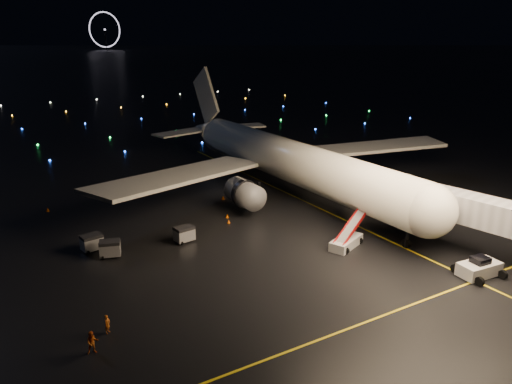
% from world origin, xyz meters
% --- Properties ---
extents(ground, '(2000.00, 2000.00, 0.00)m').
position_xyz_m(ground, '(0.00, 300.00, 0.00)').
color(ground, black).
rests_on(ground, ground).
extents(lane_centre, '(0.25, 80.00, 0.02)m').
position_xyz_m(lane_centre, '(12.00, 15.00, 0.01)').
color(lane_centre, yellow).
rests_on(lane_centre, ground).
extents(lane_cross, '(60.00, 0.25, 0.02)m').
position_xyz_m(lane_cross, '(-5.00, -10.00, 0.01)').
color(lane_cross, yellow).
rests_on(lane_cross, ground).
extents(airliner, '(60.97, 57.99, 17.07)m').
position_xyz_m(airliner, '(11.88, 25.23, 8.54)').
color(airliner, white).
rests_on(airliner, ground).
extents(pushback_tug, '(4.39, 2.55, 2.01)m').
position_xyz_m(pushback_tug, '(13.20, -9.42, 1.00)').
color(pushback_tug, silver).
rests_on(pushback_tug, ground).
extents(belt_loader, '(7.20, 4.45, 3.40)m').
position_xyz_m(belt_loader, '(6.55, 2.76, 1.70)').
color(belt_loader, silver).
rests_on(belt_loader, ground).
extents(crew_a, '(0.70, 0.68, 1.61)m').
position_xyz_m(crew_a, '(-21.11, -0.51, 0.81)').
color(crew_a, orange).
rests_on(crew_a, ground).
extents(crew_b, '(0.99, 0.82, 1.85)m').
position_xyz_m(crew_b, '(-22.77, -2.60, 0.92)').
color(crew_b, orange).
rests_on(crew_b, ground).
extents(crew_c, '(0.77, 1.00, 1.58)m').
position_xyz_m(crew_c, '(-7.26, 14.36, 0.79)').
color(crew_c, orange).
rests_on(crew_c, ground).
extents(safety_cone_0, '(0.50, 0.50, 0.46)m').
position_xyz_m(safety_cone_0, '(-1.39, 16.06, 0.23)').
color(safety_cone_0, '#ED5C00').
rests_on(safety_cone_0, ground).
extents(safety_cone_1, '(0.51, 0.51, 0.55)m').
position_xyz_m(safety_cone_1, '(2.37, 24.93, 0.28)').
color(safety_cone_1, '#ED5C00').
rests_on(safety_cone_1, ground).
extents(safety_cone_2, '(0.59, 0.59, 0.53)m').
position_xyz_m(safety_cone_2, '(-0.63, 17.92, 0.27)').
color(safety_cone_2, '#ED5C00').
rests_on(safety_cone_2, ground).
extents(safety_cone_3, '(0.59, 0.59, 0.56)m').
position_xyz_m(safety_cone_3, '(-20.40, 32.50, 0.28)').
color(safety_cone_3, '#ED5C00').
rests_on(safety_cone_3, ground).
extents(ferris_wheel, '(49.33, 16.80, 52.00)m').
position_xyz_m(ferris_wheel, '(170.00, 720.00, 26.00)').
color(ferris_wheel, black).
rests_on(ferris_wheel, ground).
extents(taxiway_lights, '(164.00, 92.00, 0.36)m').
position_xyz_m(taxiway_lights, '(0.00, 106.00, 0.18)').
color(taxiway_lights, black).
rests_on(taxiway_lights, ground).
extents(baggage_cart_0, '(2.35, 1.80, 1.83)m').
position_xyz_m(baggage_cart_0, '(-8.54, 13.46, 0.92)').
color(baggage_cart_0, gray).
rests_on(baggage_cart_0, ground).
extents(baggage_cart_1, '(2.42, 1.88, 1.87)m').
position_xyz_m(baggage_cart_1, '(-18.30, 16.39, 0.93)').
color(baggage_cart_1, gray).
rests_on(baggage_cart_1, ground).
extents(baggage_cart_2, '(2.53, 2.11, 1.84)m').
position_xyz_m(baggage_cart_2, '(-17.00, 13.75, 0.92)').
color(baggage_cart_2, gray).
rests_on(baggage_cart_2, ground).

